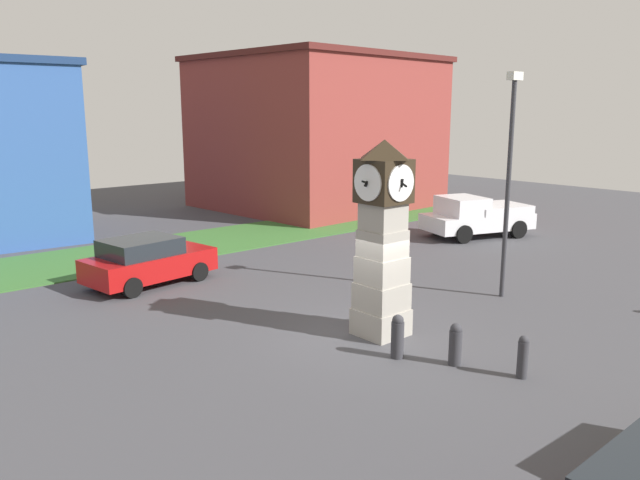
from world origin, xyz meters
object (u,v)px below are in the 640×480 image
bollard_near_tower (398,336)px  bollard_mid_row (455,344)px  bollard_far_row (523,357)px  clock_tower (383,240)px  car_far_lot (148,261)px  street_lamp_near_road (509,171)px  pickup_truck (477,216)px

bollard_near_tower → bollard_mid_row: bollard_near_tower is taller
bollard_near_tower → bollard_far_row: size_ratio=1.09×
clock_tower → bollard_far_row: clock_tower is taller
bollard_near_tower → bollard_mid_row: size_ratio=1.06×
clock_tower → bollard_near_tower: size_ratio=4.75×
car_far_lot → street_lamp_near_road: street_lamp_near_road is taller
clock_tower → bollard_near_tower: 2.49m
clock_tower → car_far_lot: bearing=106.1°
bollard_near_tower → bollard_far_row: (1.20, -2.51, -0.04)m
bollard_far_row → bollard_mid_row: bearing=110.8°
bollard_far_row → car_far_lot: (-2.75, 12.10, 0.32)m
pickup_truck → street_lamp_near_road: 9.88m
car_far_lot → bollard_far_row: bearing=-77.2°
car_far_lot → street_lamp_near_road: 11.76m
bollard_mid_row → bollard_far_row: size_ratio=1.03×
clock_tower → pickup_truck: (12.47, 5.92, -1.55)m
clock_tower → bollard_mid_row: clock_tower is taller
bollard_near_tower → street_lamp_near_road: (6.07, 1.17, 3.33)m
bollard_far_row → car_far_lot: size_ratio=0.22×
bollard_near_tower → clock_tower: bearing=57.8°
bollard_far_row → street_lamp_near_road: bearing=37.1°
bollard_mid_row → bollard_far_row: 1.47m
car_far_lot → street_lamp_near_road: size_ratio=0.65×
car_far_lot → pickup_truck: pickup_truck is taller
bollard_near_tower → street_lamp_near_road: 7.02m
bollard_far_row → bollard_near_tower: bearing=115.5°
street_lamp_near_road → pickup_truck: bearing=40.0°
bollard_mid_row → pickup_truck: size_ratio=0.18×
bollard_near_tower → pickup_truck: 15.14m
bollard_far_row → street_lamp_near_road: street_lamp_near_road is taller
car_far_lot → pickup_truck: bearing=-9.0°
bollard_far_row → car_far_lot: 12.41m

